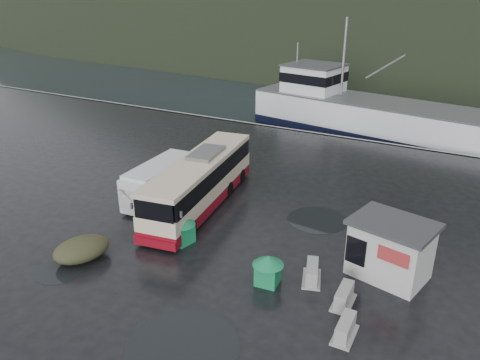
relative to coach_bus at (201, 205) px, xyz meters
The scene contains 14 objects.
ground 3.41m from the coach_bus, 84.48° to the right, with size 160.00×160.00×0.00m, color black.
harbor_water 106.61m from the coach_bus, 89.82° to the left, with size 300.00×180.00×0.02m, color black.
quay_edge 16.61m from the coach_bus, 88.87° to the left, with size 160.00×0.60×1.50m, color #999993.
coach_bus is the anchor object (origin of this frame).
white_van 2.49m from the coach_bus, 168.34° to the right, with size 1.93×5.58×2.33m, color silver, non-canonical shape.
waste_bin_left 4.25m from the coach_bus, 70.02° to the right, with size 1.03×1.03×1.44m, color #167F4C, non-canonical shape.
waste_bin_right 8.38m from the coach_bus, 37.21° to the right, with size 0.97×0.97×1.35m, color #167F4C, non-canonical shape.
dome_tent 7.66m from the coach_bus, 102.99° to the right, with size 1.87×2.61×1.03m, color #3A3A23, non-canonical shape.
ticket_kiosk 11.21m from the coach_bus, 10.39° to the right, with size 3.37×2.56×2.64m, color beige, non-canonical shape.
jersey_barrier_a 9.15m from the coach_bus, 25.64° to the right, with size 0.77×1.55×0.77m, color #999993, non-canonical shape.
jersey_barrier_b 11.08m from the coach_bus, 26.19° to the right, with size 0.75×1.49×0.75m, color #999993, non-canonical shape.
jersey_barrier_c 12.49m from the coach_bus, 32.38° to the right, with size 0.72×1.45×0.72m, color #999993, non-canonical shape.
fishing_trawler 23.14m from the coach_bus, 80.51° to the left, with size 26.23×5.75×10.49m, color silver, non-canonical shape.
puddles 7.71m from the coach_bus, 51.28° to the right, with size 11.16×15.10×0.01m.
Camera 1 is at (13.34, -16.94, 11.84)m, focal length 35.00 mm.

